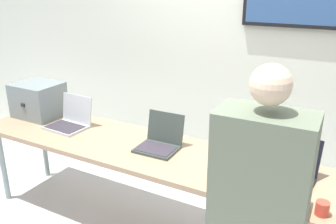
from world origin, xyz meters
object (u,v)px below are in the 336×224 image
at_px(laptop_station_0, 70,120).
at_px(coffee_mug, 322,208).
at_px(workbench, 186,163).
at_px(person, 260,197).
at_px(equipment_box, 38,100).
at_px(laptop_station_2, 288,170).
at_px(laptop_station_1, 160,141).

height_order(laptop_station_0, coffee_mug, laptop_station_0).
height_order(workbench, person, person).
relative_size(equipment_box, laptop_station_0, 1.17).
height_order(laptop_station_0, person, person).
xyz_separation_m(laptop_station_2, person, (-0.01, -0.68, 0.18)).
relative_size(workbench, coffee_mug, 46.34).
bearing_deg(person, equipment_box, 162.21).
distance_m(laptop_station_0, coffee_mug, 2.13).
distance_m(person, coffee_mug, 0.50).
relative_size(laptop_station_0, laptop_station_1, 1.13).
height_order(equipment_box, laptop_station_0, equipment_box).
bearing_deg(coffee_mug, laptop_station_1, 165.72).
xyz_separation_m(workbench, person, (0.69, -0.62, 0.29)).
relative_size(laptop_station_0, laptop_station_2, 0.96).
height_order(equipment_box, laptop_station_1, equipment_box).
bearing_deg(laptop_station_2, coffee_mug, -50.90).
xyz_separation_m(laptop_station_0, laptop_station_1, (0.90, 0.01, -0.00)).
relative_size(person, coffee_mug, 20.51).
height_order(laptop_station_2, coffee_mug, laptop_station_2).
height_order(laptop_station_1, coffee_mug, laptop_station_1).
relative_size(laptop_station_0, person, 0.21).
bearing_deg(equipment_box, laptop_station_0, -8.77).
height_order(laptop_station_2, person, person).
bearing_deg(laptop_station_0, laptop_station_2, 0.32).
relative_size(laptop_station_1, coffee_mug, 3.88).
distance_m(equipment_box, coffee_mug, 2.59).
distance_m(laptop_station_2, person, 0.70).
distance_m(workbench, person, 0.97).
bearing_deg(laptop_station_0, person, -19.86).
distance_m(laptop_station_0, person, 1.97).
height_order(workbench, equipment_box, equipment_box).
bearing_deg(laptop_station_2, person, -90.96).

